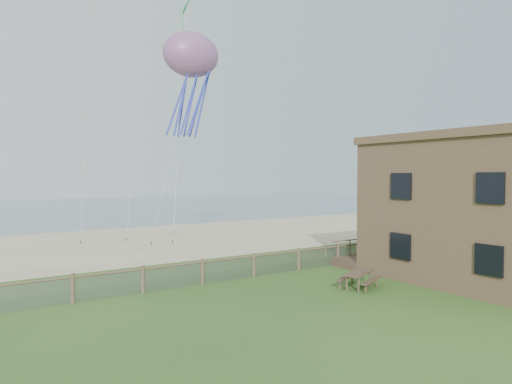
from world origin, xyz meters
TOP-DOWN VIEW (x-y plane):
  - ground at (0.00, 0.00)m, footprint 160.00×160.00m
  - sand_beach at (0.00, 22.00)m, footprint 72.00×20.00m
  - ocean at (0.00, 66.00)m, footprint 160.00×68.00m
  - chainlink_fence at (0.00, 6.00)m, footprint 36.20×0.20m
  - motel_deck at (13.00, 5.00)m, footprint 15.00×2.00m
  - picnic_table at (2.88, 1.34)m, footprint 2.50×2.24m
  - octopus_kite at (1.57, 16.73)m, footprint 4.60×3.92m
  - kite_green at (3.37, 21.47)m, footprint 2.08×1.85m

SIDE VIEW (x-z plane):
  - ground at x=0.00m, z-range 0.00..0.00m
  - ocean at x=0.00m, z-range -0.01..0.01m
  - sand_beach at x=0.00m, z-range -0.01..0.01m
  - motel_deck at x=13.00m, z-range 0.00..0.50m
  - picnic_table at x=2.88m, z-range 0.00..0.86m
  - chainlink_fence at x=0.00m, z-range -0.07..1.18m
  - octopus_kite at x=1.57m, z-range 8.08..16.09m
  - kite_green at x=3.37m, z-range 17.44..20.08m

